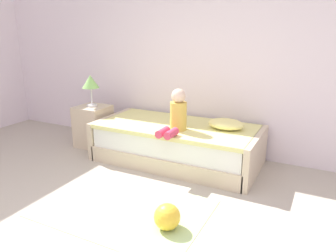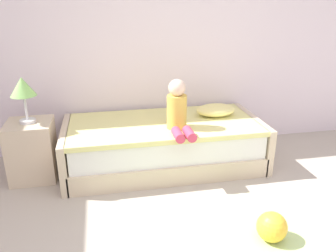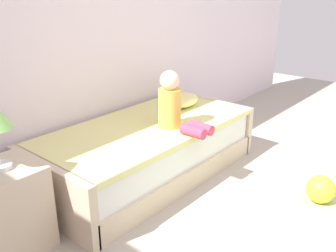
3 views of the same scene
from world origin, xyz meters
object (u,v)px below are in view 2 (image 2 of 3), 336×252
object	(u,v)px
bed	(163,144)
toy_ball	(272,227)
pillow	(216,110)
table_lamp	(23,89)
nightstand	(32,150)
child_figure	(178,110)

from	to	relation	value
bed	toy_ball	size ratio (longest dim) A/B	9.06
pillow	toy_ball	xyz separation A→B (m)	(-0.04, -1.50, -0.45)
table_lamp	toy_ball	distance (m)	2.51
bed	toy_ball	world-z (taller)	bed
bed	nightstand	size ratio (longest dim) A/B	3.52
child_figure	pillow	xyz separation A→B (m)	(0.51, 0.33, -0.14)
child_figure	toy_ball	distance (m)	1.39
table_lamp	child_figure	xyz separation A→B (m)	(1.45, -0.21, -0.23)
child_figure	toy_ball	xyz separation A→B (m)	(0.47, -1.17, -0.59)
nightstand	pillow	size ratio (longest dim) A/B	1.36
table_lamp	child_figure	world-z (taller)	table_lamp
nightstand	toy_ball	xyz separation A→B (m)	(1.92, -1.39, -0.18)
pillow	toy_ball	world-z (taller)	pillow
child_figure	toy_ball	size ratio (longest dim) A/B	2.19
nightstand	toy_ball	bearing A→B (deg)	-35.80
nightstand	pillow	xyz separation A→B (m)	(1.97, 0.11, 0.26)
bed	nightstand	bearing A→B (deg)	-179.42
toy_ball	pillow	bearing A→B (deg)	88.36
nightstand	child_figure	bearing A→B (deg)	-8.41
nightstand	table_lamp	distance (m)	0.64
bed	pillow	world-z (taller)	pillow
table_lamp	toy_ball	size ratio (longest dim) A/B	1.93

